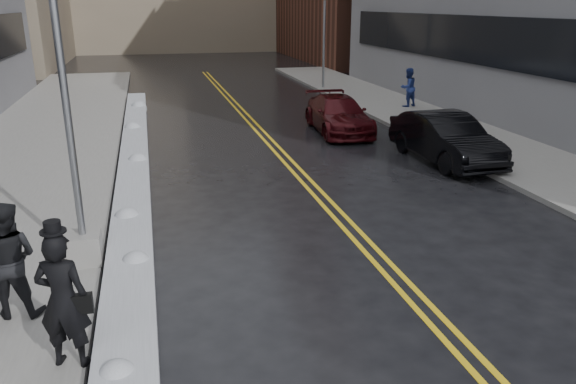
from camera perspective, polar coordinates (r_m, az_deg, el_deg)
ground at (r=10.24m, az=-1.78°, el=-10.63°), size 160.00×160.00×0.00m
sidewalk_west at (r=19.76m, az=-24.90°, el=2.44°), size 5.50×50.00×0.15m
sidewalk_east at (r=22.71m, az=17.94°, el=5.21°), size 4.00×50.00×0.15m
lane_line_left at (r=19.84m, az=-1.31°, el=4.06°), size 0.12×50.00×0.01m
lane_line_right at (r=19.91m, az=-0.47°, el=4.11°), size 0.12×50.00×0.01m
snow_ridge at (r=17.43m, az=-15.40°, el=1.87°), size 0.90×30.00×0.34m
lamppost at (r=11.11m, az=-21.17°, el=4.53°), size 0.65×0.65×7.62m
fire_hydrant at (r=22.11m, az=15.84°, el=6.32°), size 0.26×0.26×0.73m
traffic_signal at (r=34.37m, az=3.69°, el=15.95°), size 0.16×0.20×6.00m
pedestrian_fedora at (r=8.38m, az=-21.89°, el=-10.18°), size 0.84×0.67×2.01m
pedestrian_b at (r=10.06m, az=-26.57°, el=-6.18°), size 1.05×0.88×1.94m
pedestrian_east at (r=28.51m, az=12.09°, el=10.35°), size 1.09×0.97×1.86m
car_black at (r=19.16m, az=15.69°, el=5.28°), size 1.92×4.92×1.60m
car_maroon at (r=23.03m, az=5.14°, el=7.85°), size 2.27×5.03×1.43m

